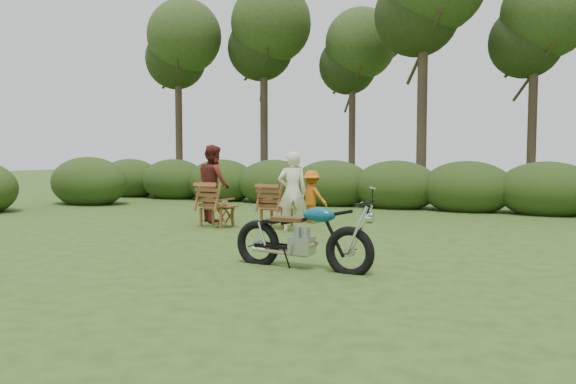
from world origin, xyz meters
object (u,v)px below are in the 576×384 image
at_px(lawn_chair_left, 217,226).
at_px(child, 312,223).
at_px(lawn_chair_right, 277,227).
at_px(cup, 225,203).
at_px(adult_b, 214,221).
at_px(side_table, 226,216).
at_px(motorcycle, 302,268).
at_px(adult_a, 292,231).

bearing_deg(lawn_chair_left, child, -134.47).
xyz_separation_m(lawn_chair_right, child, (0.36, 1.04, 0.00)).
bearing_deg(lawn_chair_right, cup, 27.12).
xyz_separation_m(lawn_chair_left, cup, (0.21, -0.00, 0.52)).
bearing_deg(child, adult_b, 28.01).
relative_size(lawn_chair_left, adult_b, 0.54).
bearing_deg(side_table, lawn_chair_right, 26.49).
xyz_separation_m(motorcycle, side_table, (-3.27, 3.19, 0.24)).
height_order(lawn_chair_right, adult_a, adult_a).
distance_m(lawn_chair_left, adult_b, 0.92).
height_order(motorcycle, adult_a, adult_a).
height_order(motorcycle, child, child).
bearing_deg(side_table, child, 48.61).
distance_m(lawn_chair_right, side_table, 1.13).
distance_m(motorcycle, adult_b, 5.67).
xyz_separation_m(side_table, adult_b, (-0.81, 0.75, -0.24)).
bearing_deg(adult_a, cup, -30.61).
relative_size(motorcycle, child, 1.67).
distance_m(lawn_chair_left, cup, 0.56).
bearing_deg(adult_b, adult_a, -157.07).
bearing_deg(child, lawn_chair_left, 51.48).
distance_m(adult_b, child, 2.29).
relative_size(lawn_chair_right, adult_b, 0.53).
xyz_separation_m(cup, child, (1.38, 1.51, -0.52)).
height_order(side_table, adult_b, adult_b).
xyz_separation_m(side_table, child, (1.35, 1.53, -0.24)).
bearing_deg(child, side_table, 56.69).
distance_m(adult_a, child, 1.47).
xyz_separation_m(lawn_chair_right, adult_b, (-1.79, 0.26, 0.00)).
xyz_separation_m(side_table, adult_a, (1.56, 0.07, -0.24)).
bearing_deg(cup, motorcycle, -44.10).
bearing_deg(motorcycle, adult_a, 119.87).
distance_m(lawn_chair_right, lawn_chair_left, 1.32).
height_order(adult_b, child, adult_b).
bearing_deg(motorcycle, child, 114.32).
bearing_deg(motorcycle, cup, 138.00).
relative_size(side_table, adult_a, 0.29).
relative_size(lawn_chair_right, child, 0.79).
height_order(side_table, child, child).
height_order(lawn_chair_left, child, child).
distance_m(side_table, child, 2.05).
relative_size(cup, adult_a, 0.08).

